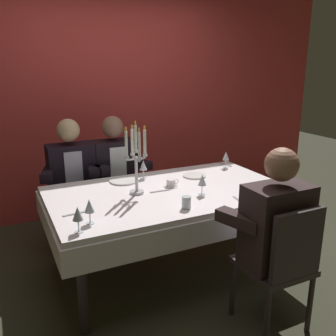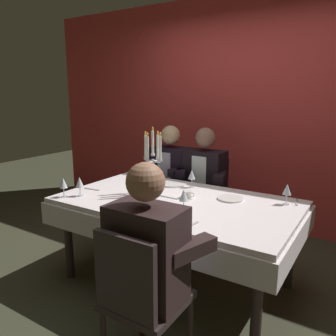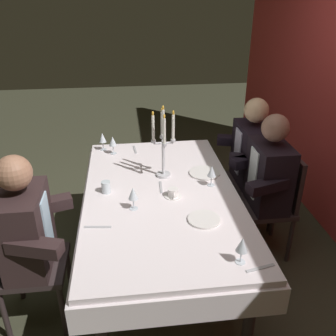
# 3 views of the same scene
# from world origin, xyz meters

# --- Properties ---
(ground_plane) EXTENTS (12.00, 12.00, 0.00)m
(ground_plane) POSITION_xyz_m (0.00, 0.00, 0.00)
(ground_plane) COLOR #3A3A29
(back_wall) EXTENTS (6.00, 0.12, 2.70)m
(back_wall) POSITION_xyz_m (0.00, 1.66, 1.35)
(back_wall) COLOR #D23B39
(back_wall) RESTS_ON ground_plane
(dining_table) EXTENTS (1.94, 1.14, 0.74)m
(dining_table) POSITION_xyz_m (0.00, 0.00, 0.62)
(dining_table) COLOR white
(dining_table) RESTS_ON ground_plane
(candelabra) EXTENTS (0.19, 0.19, 0.57)m
(candelabra) POSITION_xyz_m (-0.26, 0.04, 1.01)
(candelabra) COLOR silver
(candelabra) RESTS_ON dining_table
(dinner_plate_0) EXTENTS (0.25, 0.25, 0.01)m
(dinner_plate_0) POSITION_xyz_m (-0.26, 0.37, 0.75)
(dinner_plate_0) COLOR white
(dinner_plate_0) RESTS_ON dining_table
(dinner_plate_1) EXTENTS (0.21, 0.21, 0.01)m
(dinner_plate_1) POSITION_xyz_m (0.37, 0.24, 0.75)
(dinner_plate_1) COLOR white
(dinner_plate_1) RESTS_ON dining_table
(wine_glass_0) EXTENTS (0.07, 0.07, 0.16)m
(wine_glass_0) POSITION_xyz_m (0.18, -0.21, 0.85)
(wine_glass_0) COLOR silver
(wine_glass_0) RESTS_ON dining_table
(wine_glass_1) EXTENTS (0.07, 0.07, 0.16)m
(wine_glass_1) POSITION_xyz_m (-0.83, -0.44, 0.85)
(wine_glass_1) COLOR silver
(wine_glass_1) RESTS_ON dining_table
(wine_glass_2) EXTENTS (0.07, 0.07, 0.16)m
(wine_glass_2) POSITION_xyz_m (-0.73, -0.35, 0.86)
(wine_glass_2) COLOR silver
(wine_glass_2) RESTS_ON dining_table
(wine_glass_3) EXTENTS (0.07, 0.07, 0.16)m
(wine_glass_3) POSITION_xyz_m (-0.07, 0.38, 0.85)
(wine_glass_3) COLOR silver
(wine_glass_3) RESTS_ON dining_table
(wine_glass_4) EXTENTS (0.07, 0.07, 0.16)m
(wine_glass_4) POSITION_xyz_m (0.78, 0.35, 0.86)
(wine_glass_4) COLOR silver
(wine_glass_4) RESTS_ON dining_table
(water_tumbler_0) EXTENTS (0.07, 0.07, 0.09)m
(water_tumbler_0) POSITION_xyz_m (-0.06, -0.40, 0.78)
(water_tumbler_0) COLOR silver
(water_tumbler_0) RESTS_ON dining_table
(coffee_cup_0) EXTENTS (0.13, 0.12, 0.06)m
(coffee_cup_0) POSITION_xyz_m (0.05, 0.08, 0.77)
(coffee_cup_0) COLOR white
(coffee_cup_0) RESTS_ON dining_table
(fork_0) EXTENTS (0.17, 0.03, 0.01)m
(fork_0) POSITION_xyz_m (-0.79, -0.16, 0.74)
(fork_0) COLOR #B7B7BC
(fork_0) RESTS_ON dining_table
(fork_1) EXTENTS (0.17, 0.02, 0.01)m
(fork_1) POSITION_xyz_m (-0.08, 0.01, 0.74)
(fork_1) COLOR #B7B7BC
(fork_1) RESTS_ON dining_table
(spoon_2) EXTENTS (0.05, 0.17, 0.01)m
(spoon_2) POSITION_xyz_m (0.85, 0.44, 0.74)
(spoon_2) COLOR #B7B7BC
(spoon_2) RESTS_ON dining_table
(spoon_3) EXTENTS (0.04, 0.17, 0.01)m
(spoon_3) POSITION_xyz_m (0.37, -0.44, 0.74)
(spoon_3) COLOR #B7B7BC
(spoon_3) RESTS_ON dining_table
(seated_diner_0) EXTENTS (0.63, 0.48, 1.24)m
(seated_diner_0) POSITION_xyz_m (-0.61, 0.89, 0.74)
(seated_diner_0) COLOR #312626
(seated_diner_0) RESTS_ON ground_plane
(seated_diner_1) EXTENTS (0.63, 0.48, 1.24)m
(seated_diner_1) POSITION_xyz_m (-0.18, 0.89, 0.74)
(seated_diner_1) COLOR #312626
(seated_diner_1) RESTS_ON ground_plane
(seated_diner_2) EXTENTS (0.63, 0.48, 1.24)m
(seated_diner_2) POSITION_xyz_m (0.33, -0.89, 0.74)
(seated_diner_2) COLOR #312626
(seated_diner_2) RESTS_ON ground_plane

